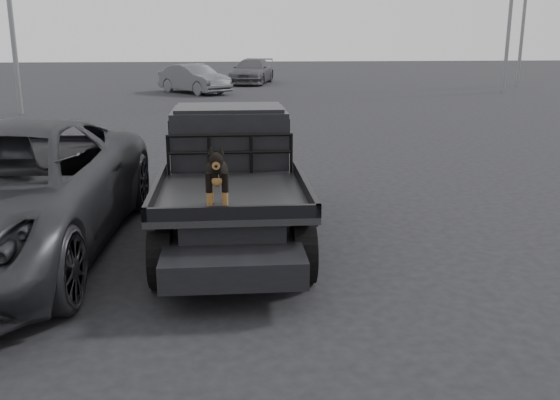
{
  "coord_description": "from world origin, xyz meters",
  "views": [
    {
      "loc": [
        -0.06,
        -6.14,
        2.88
      ],
      "look_at": [
        0.45,
        -0.12,
        1.25
      ],
      "focal_mm": 40.0,
      "sensor_mm": 36.0,
      "label": 1
    }
  ],
  "objects_px": {
    "dog": "(217,176)",
    "distant_car_a": "(194,79)",
    "parked_suv": "(1,193)",
    "distant_car_b": "(252,71)",
    "flatbed_ute": "(231,208)"
  },
  "relations": [
    {
      "from": "dog",
      "to": "distant_car_a",
      "type": "relative_size",
      "value": 0.18
    },
    {
      "from": "parked_suv",
      "to": "distant_car_b",
      "type": "relative_size",
      "value": 1.29
    },
    {
      "from": "parked_suv",
      "to": "distant_car_a",
      "type": "distance_m",
      "value": 23.18
    },
    {
      "from": "flatbed_ute",
      "to": "distant_car_b",
      "type": "xyz_separation_m",
      "value": [
        1.48,
        28.35,
        0.24
      ]
    },
    {
      "from": "dog",
      "to": "flatbed_ute",
      "type": "bearing_deg",
      "value": 84.29
    },
    {
      "from": "dog",
      "to": "distant_car_b",
      "type": "distance_m",
      "value": 30.02
    },
    {
      "from": "flatbed_ute",
      "to": "distant_car_b",
      "type": "distance_m",
      "value": 28.39
    },
    {
      "from": "flatbed_ute",
      "to": "distant_car_a",
      "type": "relative_size",
      "value": 1.28
    },
    {
      "from": "dog",
      "to": "parked_suv",
      "type": "xyz_separation_m",
      "value": [
        -2.81,
        1.13,
        -0.42
      ]
    },
    {
      "from": "distant_car_a",
      "to": "dog",
      "type": "bearing_deg",
      "value": -125.55
    },
    {
      "from": "distant_car_b",
      "to": "distant_car_a",
      "type": "bearing_deg",
      "value": -104.39
    },
    {
      "from": "parked_suv",
      "to": "distant_car_a",
      "type": "xyz_separation_m",
      "value": [
        1.38,
        23.14,
        -0.17
      ]
    },
    {
      "from": "flatbed_ute",
      "to": "distant_car_a",
      "type": "distance_m",
      "value": 22.7
    },
    {
      "from": "dog",
      "to": "distant_car_b",
      "type": "height_order",
      "value": "dog"
    },
    {
      "from": "dog",
      "to": "distant_car_a",
      "type": "xyz_separation_m",
      "value": [
        -1.43,
        24.26,
        -0.59
      ]
    }
  ]
}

